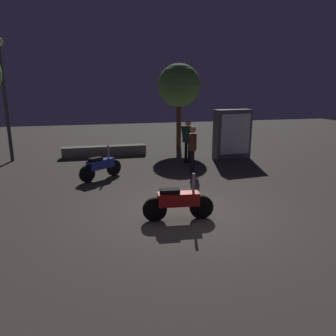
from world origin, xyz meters
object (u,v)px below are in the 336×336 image
object	(u,v)px
motorcycle_red_foreground	(178,202)
person_bystander_far	(193,145)
motorcycle_blue_parked_left	(101,166)
kiosk_billboard	(232,134)
person_rider_beside	(188,137)
streetlamp_near	(3,84)

from	to	relation	value
motorcycle_red_foreground	person_bystander_far	size ratio (longest dim) A/B	1.00
motorcycle_blue_parked_left	kiosk_billboard	size ratio (longest dim) A/B	0.68
person_bystander_far	kiosk_billboard	xyz separation A→B (m)	(2.33, 1.71, 0.06)
person_rider_beside	kiosk_billboard	xyz separation A→B (m)	(2.08, 0.31, 0.00)
motorcycle_blue_parked_left	motorcycle_red_foreground	bearing A→B (deg)	-102.47
person_rider_beside	person_bystander_far	distance (m)	1.43
motorcycle_red_foreground	motorcycle_blue_parked_left	xyz separation A→B (m)	(-1.60, 3.94, 0.00)
motorcycle_blue_parked_left	kiosk_billboard	world-z (taller)	kiosk_billboard
streetlamp_near	kiosk_billboard	size ratio (longest dim) A/B	2.32
streetlamp_near	person_rider_beside	bearing A→B (deg)	-16.29
motorcycle_blue_parked_left	person_rider_beside	bearing A→B (deg)	-10.91
motorcycle_red_foreground	kiosk_billboard	xyz separation A→B (m)	(4.02, 5.79, 0.61)
motorcycle_blue_parked_left	person_rider_beside	distance (m)	3.90
person_rider_beside	motorcycle_red_foreground	bearing A→B (deg)	30.93
motorcycle_red_foreground	streetlamp_near	world-z (taller)	streetlamp_near
motorcycle_red_foreground	person_bystander_far	distance (m)	4.45
motorcycle_red_foreground	motorcycle_blue_parked_left	size ratio (longest dim) A/B	1.17
person_rider_beside	person_bystander_far	bearing A→B (deg)	40.19
person_rider_beside	kiosk_billboard	size ratio (longest dim) A/B	0.83
streetlamp_near	kiosk_billboard	distance (m)	9.50
person_rider_beside	motorcycle_blue_parked_left	bearing A→B (deg)	-16.00
person_bystander_far	streetlamp_near	size ratio (longest dim) A/B	0.34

